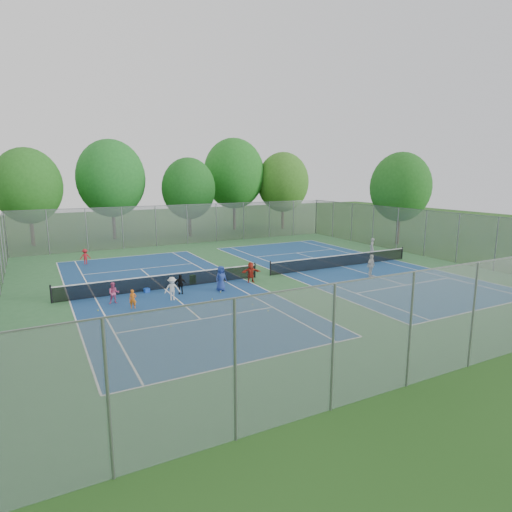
{
  "coord_description": "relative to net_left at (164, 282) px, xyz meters",
  "views": [
    {
      "loc": [
        -13.99,
        -25.48,
        7.12
      ],
      "look_at": [
        0.0,
        1.0,
        1.3
      ],
      "focal_mm": 30.0,
      "sensor_mm": 36.0,
      "label": 1
    }
  ],
  "objects": [
    {
      "name": "tennis_ball_1",
      "position": [
        -0.01,
        -5.52,
        -0.42
      ],
      "size": [
        0.07,
        0.07,
        0.07
      ],
      "primitive_type": "sphere",
      "color": "#A3C72E",
      "rests_on": "ground"
    },
    {
      "name": "ball_crate",
      "position": [
        -1.16,
        -0.25,
        -0.33
      ],
      "size": [
        0.34,
        0.34,
        0.26
      ],
      "primitive_type": "cube",
      "rotation": [
        0.0,
        0.0,
        0.15
      ],
      "color": "blue",
      "rests_on": "ground"
    },
    {
      "name": "net_right",
      "position": [
        14.0,
        0.0,
        0.0
      ],
      "size": [
        12.87,
        0.1,
        0.91
      ],
      "primitive_type": "cube",
      "color": "black",
      "rests_on": "ground"
    },
    {
      "name": "court_right",
      "position": [
        14.0,
        0.0,
        -0.44
      ],
      "size": [
        10.97,
        23.77,
        0.01
      ],
      "primitive_type": "cube",
      "color": "navy",
      "rests_on": "court_pad"
    },
    {
      "name": "fence_east",
      "position": [
        23.0,
        0.0,
        1.54
      ],
      "size": [
        0.1,
        32.0,
        4.0
      ],
      "primitive_type": "cube",
      "rotation": [
        0.0,
        0.0,
        1.57
      ],
      "color": "gray",
      "rests_on": "ground"
    },
    {
      "name": "fence_north",
      "position": [
        7.0,
        16.0,
        1.54
      ],
      "size": [
        32.0,
        0.1,
        4.0
      ],
      "primitive_type": "cube",
      "color": "gray",
      "rests_on": "ground"
    },
    {
      "name": "student_e",
      "position": [
        2.99,
        -2.01,
        0.33
      ],
      "size": [
        0.84,
        0.63,
        1.57
      ],
      "primitive_type": "imported",
      "rotation": [
        0.0,
        0.0,
        0.18
      ],
      "color": "navy",
      "rests_on": "ground"
    },
    {
      "name": "tennis_ball_7",
      "position": [
        2.89,
        -2.18,
        -0.42
      ],
      "size": [
        0.07,
        0.07,
        0.07
      ],
      "primitive_type": "sphere",
      "color": "#B3D130",
      "rests_on": "ground"
    },
    {
      "name": "tree_nc",
      "position": [
        9.0,
        21.0,
        4.94
      ],
      "size": [
        6.0,
        6.0,
        8.85
      ],
      "color": "#443326",
      "rests_on": "ground"
    },
    {
      "name": "tennis_ball_6",
      "position": [
        2.76,
        -2.43,
        -0.42
      ],
      "size": [
        0.07,
        0.07,
        0.07
      ],
      "primitive_type": "sphere",
      "color": "#B0CC2F",
      "rests_on": "ground"
    },
    {
      "name": "ground",
      "position": [
        7.0,
        0.0,
        -0.46
      ],
      "size": [
        120.0,
        120.0,
        0.0
      ],
      "primitive_type": "plane",
      "color": "#204C17",
      "rests_on": "ground"
    },
    {
      "name": "tree_side_e",
      "position": [
        26.0,
        6.0,
        5.29
      ],
      "size": [
        6.0,
        6.0,
        9.2
      ],
      "color": "#443326",
      "rests_on": "ground"
    },
    {
      "name": "student_d",
      "position": [
        0.55,
        -1.53,
        0.15
      ],
      "size": [
        0.76,
        0.49,
        1.21
      ],
      "primitive_type": "imported",
      "rotation": [
        0.0,
        0.0,
        -0.3
      ],
      "color": "black",
      "rests_on": "ground"
    },
    {
      "name": "fence_south",
      "position": [
        7.0,
        -16.0,
        1.54
      ],
      "size": [
        32.0,
        0.1,
        4.0
      ],
      "primitive_type": "cube",
      "color": "gray",
      "rests_on": "ground"
    },
    {
      "name": "tennis_ball_9",
      "position": [
        -1.62,
        -6.76,
        -0.42
      ],
      "size": [
        0.07,
        0.07,
        0.07
      ],
      "primitive_type": "sphere",
      "color": "#BBE435",
      "rests_on": "ground"
    },
    {
      "name": "court_left",
      "position": [
        0.0,
        0.0,
        -0.44
      ],
      "size": [
        10.97,
        23.77,
        0.01
      ],
      "primitive_type": "cube",
      "color": "navy",
      "rests_on": "court_pad"
    },
    {
      "name": "tennis_ball_8",
      "position": [
        3.55,
        -6.89,
        -0.42
      ],
      "size": [
        0.07,
        0.07,
        0.07
      ],
      "primitive_type": "sphere",
      "color": "#BBD732",
      "rests_on": "ground"
    },
    {
      "name": "student_a",
      "position": [
        -2.57,
        -3.05,
        0.07
      ],
      "size": [
        0.44,
        0.36,
        1.04
      ],
      "primitive_type": "imported",
      "rotation": [
        0.0,
        0.0,
        -0.32
      ],
      "color": "orange",
      "rests_on": "ground"
    },
    {
      "name": "ball_hopper",
      "position": [
        2.01,
        0.41,
        -0.16
      ],
      "size": [
        0.38,
        0.38,
        0.58
      ],
      "primitive_type": "cube",
      "rotation": [
        0.0,
        0.0,
        0.37
      ],
      "color": "#227F24",
      "rests_on": "ground"
    },
    {
      "name": "tree_nl",
      "position": [
        1.0,
        23.0,
        6.09
      ],
      "size": [
        7.2,
        7.2,
        10.69
      ],
      "color": "#443326",
      "rests_on": "ground"
    },
    {
      "name": "tree_nr",
      "position": [
        16.0,
        24.0,
        6.59
      ],
      "size": [
        7.6,
        7.6,
        11.42
      ],
      "color": "#443326",
      "rests_on": "ground"
    },
    {
      "name": "tree_nw",
      "position": [
        -7.0,
        22.0,
        5.44
      ],
      "size": [
        6.4,
        6.4,
        9.58
      ],
      "color": "#443326",
      "rests_on": "ground"
    },
    {
      "name": "tree_ne",
      "position": [
        22.0,
        22.0,
        5.51
      ],
      "size": [
        6.6,
        6.6,
        9.77
      ],
      "color": "#443326",
      "rests_on": "ground"
    },
    {
      "name": "teen_court_b",
      "position": [
        13.64,
        -3.57,
        0.34
      ],
      "size": [
        1.0,
        0.65,
        1.58
      ],
      "primitive_type": "imported",
      "rotation": [
        0.0,
        0.0,
        0.31
      ],
      "color": "silver",
      "rests_on": "ground"
    },
    {
      "name": "tennis_ball_0",
      "position": [
        1.74,
        -3.59,
        -0.42
      ],
      "size": [
        0.07,
        0.07,
        0.07
      ],
      "primitive_type": "sphere",
      "color": "gold",
      "rests_on": "ground"
    },
    {
      "name": "tennis_ball_3",
      "position": [
        -4.32,
        -2.68,
        -0.42
      ],
      "size": [
        0.07,
        0.07,
        0.07
      ],
      "primitive_type": "sphere",
      "color": "gold",
      "rests_on": "ground"
    },
    {
      "name": "student_b",
      "position": [
        -3.31,
        -1.69,
        0.15
      ],
      "size": [
        0.65,
        0.55,
        1.21
      ],
      "primitive_type": "imported",
      "rotation": [
        0.0,
        0.0,
        -0.16
      ],
      "color": "#CE5082",
      "rests_on": "ground"
    },
    {
      "name": "net_left",
      "position": [
        0.0,
        0.0,
        0.0
      ],
      "size": [
        12.87,
        0.1,
        0.91
      ],
      "primitive_type": "cube",
      "color": "black",
      "rests_on": "ground"
    },
    {
      "name": "student_c",
      "position": [
        -0.26,
        -2.55,
        0.22
      ],
      "size": [
        0.95,
        0.64,
        1.36
      ],
      "primitive_type": "imported",
      "rotation": [
        0.0,
        0.0,
        -0.17
      ],
      "color": "silver",
      "rests_on": "ground"
    },
    {
      "name": "court_pad",
      "position": [
        7.0,
        0.0,
        -0.45
      ],
      "size": [
        32.0,
        32.0,
        0.01
      ],
      "primitive_type": "cube",
      "color": "#326A39",
      "rests_on": "ground"
    },
    {
      "name": "child_far_baseline",
      "position": [
        -3.46,
        10.17,
        0.16
      ],
      "size": [
        0.8,
        0.46,
        1.24
      ],
      "primitive_type": "imported",
      "rotation": [
        0.0,
        0.0,
        3.14
      ],
      "color": "#B11921",
      "rests_on": "ground"
    },
    {
      "name": "tennis_ball_2",
      "position": [
        3.34,
        -5.54,
        -0.42
      ],
      "size": [
        0.07,
        0.07,
        0.07
      ],
      "primitive_type": "sphere",
      "color": "#B7C72E",
      "rests_on": "ground"
    },
    {
      "name": "student_f",
      "position": [
        5.54,
        -1.04,
        0.23
      ],
      "size": [
        1.33,
        0.66,
        1.37
      ],
      "primitive_type": "imported",
      "rotation": [
        0.0,
        0.0,
        -0.21
      ],
      "color": "#AE2818",
      "rests_on": "ground"
    },
    {
      "name": "instructor",
      "position": [
        18.84,
        1.98,
        0.35
      ],
      "size": [
        0.7,
        0.67,
        1.62
      ],
      "primitive_type": "imported",
      "rotation": [
        0.0,
        0.0,
        3.8
      ],
      "color": "#9A9A9D",
      "rests_on": "ground"
    },
    {
      "name": "tennis_ball_5",
      "position": [
        -3.04,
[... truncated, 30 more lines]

